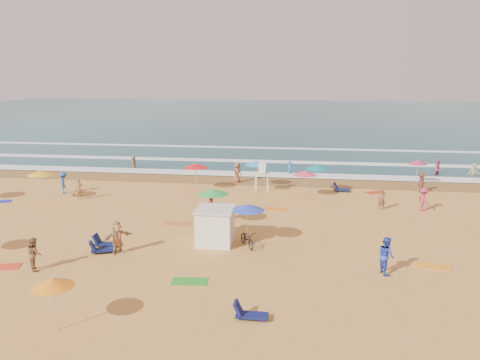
# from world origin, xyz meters

# --- Properties ---
(ground) EXTENTS (220.00, 220.00, 0.00)m
(ground) POSITION_xyz_m (0.00, 0.00, 0.00)
(ground) COLOR gold
(ground) RESTS_ON ground
(ocean) EXTENTS (220.00, 140.00, 0.18)m
(ocean) POSITION_xyz_m (0.00, 84.00, 0.00)
(ocean) COLOR #0C4756
(ocean) RESTS_ON ground
(wet_sand) EXTENTS (220.00, 220.00, 0.00)m
(wet_sand) POSITION_xyz_m (0.00, 12.50, 0.01)
(wet_sand) COLOR olive
(wet_sand) RESTS_ON ground
(surf_foam) EXTENTS (200.00, 18.70, 0.05)m
(surf_foam) POSITION_xyz_m (0.00, 21.32, 0.10)
(surf_foam) COLOR white
(surf_foam) RESTS_ON ground
(cabana) EXTENTS (2.00, 2.00, 2.00)m
(cabana) POSITION_xyz_m (-2.54, -4.26, 1.00)
(cabana) COLOR white
(cabana) RESTS_ON ground
(cabana_roof) EXTENTS (2.20, 2.20, 0.12)m
(cabana_roof) POSITION_xyz_m (-2.54, -4.26, 2.06)
(cabana_roof) COLOR silver
(cabana_roof) RESTS_ON cabana
(bicycle) EXTENTS (1.44, 1.90, 0.96)m
(bicycle) POSITION_xyz_m (-0.64, -4.56, 0.48)
(bicycle) COLOR black
(bicycle) RESTS_ON ground
(lifeguard_stand) EXTENTS (1.20, 1.20, 2.10)m
(lifeguard_stand) POSITION_xyz_m (-0.98, 8.34, 1.05)
(lifeguard_stand) COLOR white
(lifeguard_stand) RESTS_ON ground
(beach_umbrellas) EXTENTS (56.49, 28.55, 0.71)m
(beach_umbrellas) POSITION_xyz_m (-1.42, 1.65, 2.17)
(beach_umbrellas) COLOR yellow
(beach_umbrellas) RESTS_ON ground
(loungers) EXTENTS (50.41, 22.64, 0.34)m
(loungers) POSITION_xyz_m (5.35, -3.62, 0.17)
(loungers) COLOR #0F184E
(loungers) RESTS_ON ground
(towels) EXTENTS (43.87, 20.24, 0.03)m
(towels) POSITION_xyz_m (2.48, -1.77, 0.01)
(towels) COLOR red
(towels) RESTS_ON ground
(beachgoers) EXTENTS (40.75, 27.39, 2.13)m
(beachgoers) POSITION_xyz_m (0.22, 3.73, 0.82)
(beachgoers) COLOR #976246
(beachgoers) RESTS_ON ground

